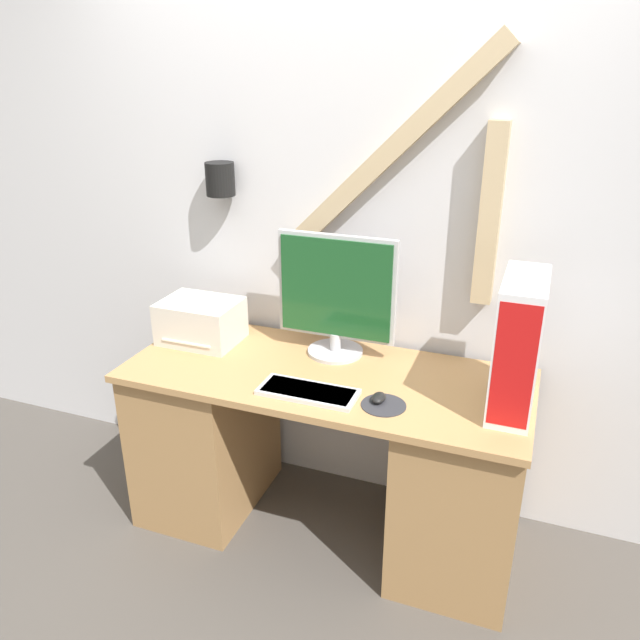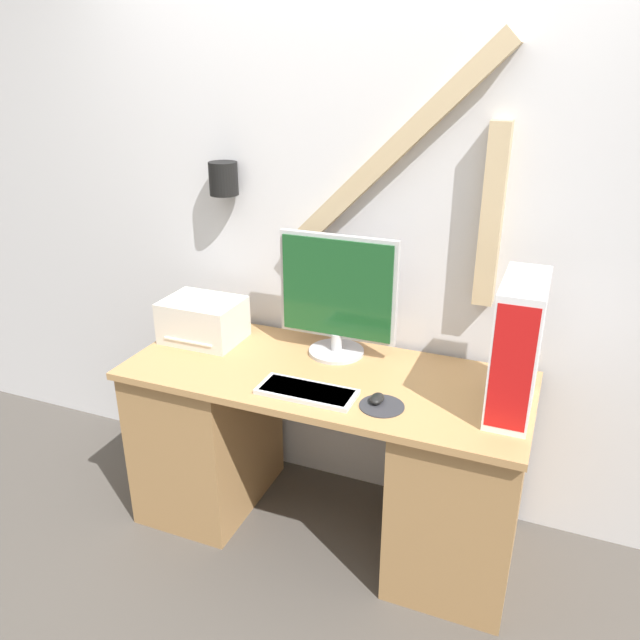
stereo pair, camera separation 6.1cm
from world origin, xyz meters
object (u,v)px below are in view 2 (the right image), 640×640
object	(u,v)px
keyboard	(306,391)
monitor	(337,294)
computer_tower	(517,347)
mouse	(377,398)
printer	(203,320)

from	to	relation	value
keyboard	monitor	bearing A→B (deg)	92.94
keyboard	computer_tower	xyz separation A→B (m)	(0.74, 0.18, 0.24)
computer_tower	mouse	bearing A→B (deg)	-162.75
keyboard	printer	xyz separation A→B (m)	(-0.64, 0.29, 0.09)
mouse	monitor	bearing A→B (deg)	130.10
keyboard	printer	bearing A→B (deg)	155.48
keyboard	mouse	bearing A→B (deg)	7.36
monitor	printer	bearing A→B (deg)	-171.31
mouse	computer_tower	world-z (taller)	computer_tower
keyboard	computer_tower	world-z (taller)	computer_tower
monitor	computer_tower	size ratio (longest dim) A/B	1.06
monitor	printer	distance (m)	0.65
mouse	computer_tower	distance (m)	0.54
computer_tower	printer	xyz separation A→B (m)	(-1.38, 0.11, -0.16)
printer	monitor	bearing A→B (deg)	8.69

